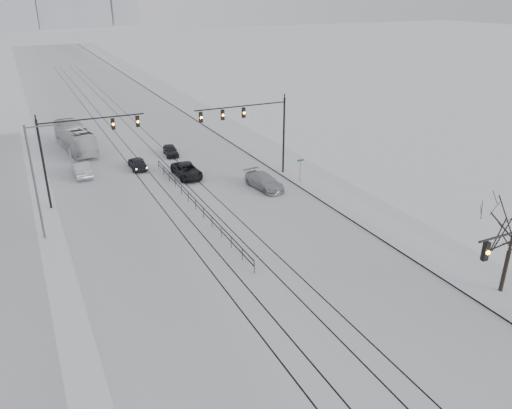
% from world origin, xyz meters
% --- Properties ---
extents(road, '(22.00, 260.00, 0.02)m').
position_xyz_m(road, '(0.00, 60.00, 0.01)').
color(road, silver).
rests_on(road, ground).
extents(sidewalk_east, '(5.00, 260.00, 0.16)m').
position_xyz_m(sidewalk_east, '(13.50, 60.00, 0.08)').
color(sidewalk_east, silver).
rests_on(sidewalk_east, ground).
extents(curb, '(0.10, 260.00, 0.12)m').
position_xyz_m(curb, '(11.05, 60.00, 0.06)').
color(curb, gray).
rests_on(curb, ground).
extents(tram_rails, '(5.30, 180.00, 0.01)m').
position_xyz_m(tram_rails, '(-0.00, 40.00, 0.02)').
color(tram_rails, black).
rests_on(tram_rails, ground).
extents(traffic_mast_ne, '(9.60, 0.37, 8.00)m').
position_xyz_m(traffic_mast_ne, '(8.15, 34.99, 5.76)').
color(traffic_mast_ne, black).
rests_on(traffic_mast_ne, ground).
extents(traffic_mast_nw, '(9.10, 0.37, 8.00)m').
position_xyz_m(traffic_mast_nw, '(-8.52, 36.00, 5.57)').
color(traffic_mast_nw, black).
rests_on(traffic_mast_nw, ground).
extents(street_light_west, '(2.73, 0.25, 9.00)m').
position_xyz_m(street_light_west, '(-12.20, 30.00, 5.21)').
color(street_light_west, '#595B60').
rests_on(street_light_west, ground).
extents(median_fence, '(0.06, 24.00, 1.00)m').
position_xyz_m(median_fence, '(0.00, 30.00, 0.53)').
color(median_fence, black).
rests_on(median_fence, ground).
extents(street_sign, '(0.70, 0.06, 2.40)m').
position_xyz_m(street_sign, '(11.80, 32.00, 1.61)').
color(street_sign, '#595B60').
rests_on(street_sign, ground).
extents(sedan_sb_inner, '(1.66, 3.94, 1.33)m').
position_xyz_m(sedan_sb_inner, '(-2.00, 43.16, 0.67)').
color(sedan_sb_inner, black).
rests_on(sedan_sb_inner, ground).
extents(sedan_sb_outer, '(1.72, 4.72, 1.54)m').
position_xyz_m(sedan_sb_outer, '(-7.78, 43.52, 0.77)').
color(sedan_sb_outer, silver).
rests_on(sedan_sb_outer, ground).
extents(sedan_nb_front, '(2.27, 4.90, 1.36)m').
position_xyz_m(sedan_nb_front, '(2.00, 38.40, 0.68)').
color(sedan_nb_front, black).
rests_on(sedan_nb_front, ground).
extents(sedan_nb_right, '(2.66, 5.17, 1.44)m').
position_xyz_m(sedan_nb_right, '(7.75, 31.98, 0.72)').
color(sedan_nb_right, '#A7A8AF').
rests_on(sedan_nb_right, ground).
extents(sedan_nb_far, '(1.83, 3.74, 1.23)m').
position_xyz_m(sedan_nb_far, '(2.63, 46.19, 0.61)').
color(sedan_nb_far, black).
rests_on(sedan_nb_far, ground).
extents(box_truck, '(3.78, 11.13, 3.04)m').
position_xyz_m(box_truck, '(-7.06, 53.28, 1.52)').
color(box_truck, silver).
rests_on(box_truck, ground).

